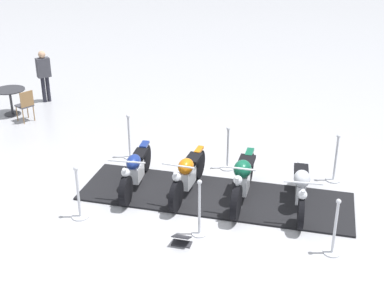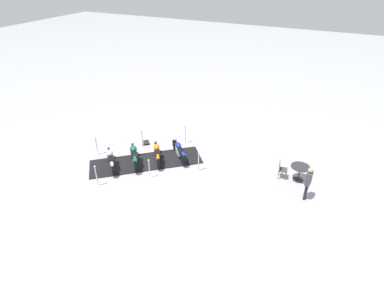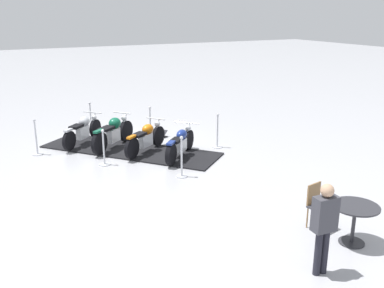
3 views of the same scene
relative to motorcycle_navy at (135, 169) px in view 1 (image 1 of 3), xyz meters
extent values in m
plane|color=#B2B2B7|center=(1.32, 1.15, -0.46)|extent=(80.00, 80.00, 0.00)
cube|color=black|center=(1.32, 1.15, -0.44)|extent=(5.44, 4.95, 0.04)
cylinder|color=black|center=(0.52, -0.53, -0.11)|extent=(0.53, 0.53, 0.61)
cylinder|color=black|center=(-0.56, 0.57, -0.11)|extent=(0.53, 0.53, 0.61)
cube|color=silver|center=(-0.02, 0.02, -0.07)|extent=(0.54, 0.55, 0.35)
ellipsoid|color=navy|center=(0.07, -0.08, 0.23)|extent=(0.55, 0.55, 0.29)
cube|color=black|center=(-0.27, 0.28, 0.18)|extent=(0.55, 0.55, 0.08)
cube|color=navy|center=(-0.56, 0.57, 0.23)|extent=(0.35, 0.35, 0.06)
cylinder|color=silver|center=(0.47, -0.48, 0.15)|extent=(0.26, 0.26, 0.52)
cylinder|color=silver|center=(0.41, -0.42, 0.47)|extent=(0.58, 0.57, 0.04)
sphere|color=silver|center=(0.48, -0.49, 0.27)|extent=(0.18, 0.18, 0.18)
cylinder|color=black|center=(1.31, 0.17, -0.10)|extent=(0.46, 0.58, 0.64)
cylinder|color=black|center=(0.44, 1.37, -0.10)|extent=(0.46, 0.58, 0.64)
cube|color=silver|center=(0.87, 0.77, -0.05)|extent=(0.47, 0.55, 0.38)
ellipsoid|color=#D16B0F|center=(0.95, 0.66, 0.27)|extent=(0.51, 0.54, 0.31)
cube|color=black|center=(0.66, 1.06, 0.22)|extent=(0.51, 0.56, 0.08)
cube|color=#D16B0F|center=(0.44, 1.37, 0.25)|extent=(0.31, 0.36, 0.06)
cylinder|color=silver|center=(1.27, 0.22, 0.17)|extent=(0.22, 0.26, 0.55)
cylinder|color=silver|center=(1.23, 0.28, 0.50)|extent=(0.57, 0.43, 0.04)
sphere|color=silver|center=(1.29, 0.20, 0.30)|extent=(0.18, 0.18, 0.18)
cylinder|color=black|center=(2.25, 0.94, -0.07)|extent=(0.54, 0.62, 0.70)
cylinder|color=black|center=(1.28, 2.11, -0.07)|extent=(0.54, 0.62, 0.70)
cube|color=silver|center=(1.77, 1.52, -0.02)|extent=(0.49, 0.53, 0.42)
ellipsoid|color=#0F5138|center=(1.85, 1.43, 0.35)|extent=(0.57, 0.58, 0.36)
cube|color=black|center=(1.54, 1.80, 0.29)|extent=(0.59, 0.62, 0.08)
cube|color=#0F5138|center=(1.28, 2.11, 0.31)|extent=(0.36, 0.39, 0.06)
cylinder|color=silver|center=(2.19, 1.01, 0.23)|extent=(0.27, 0.30, 0.59)
cylinder|color=silver|center=(2.13, 1.08, 0.58)|extent=(0.52, 0.44, 0.04)
sphere|color=silver|center=(2.20, 1.00, 0.38)|extent=(0.18, 0.18, 0.18)
cylinder|color=black|center=(3.22, 1.71, -0.11)|extent=(0.51, 0.51, 0.62)
cylinder|color=black|center=(2.10, 2.84, -0.11)|extent=(0.51, 0.51, 0.62)
cube|color=silver|center=(2.66, 2.27, -0.05)|extent=(0.50, 0.50, 0.40)
ellipsoid|color=#B7BAC1|center=(2.75, 2.18, 0.29)|extent=(0.54, 0.54, 0.32)
cube|color=black|center=(2.42, 2.52, 0.24)|extent=(0.53, 0.53, 0.08)
cube|color=#B7BAC1|center=(2.10, 2.84, 0.23)|extent=(0.32, 0.33, 0.06)
cylinder|color=silver|center=(3.17, 1.76, 0.15)|extent=(0.23, 0.23, 0.53)
cylinder|color=silver|center=(3.12, 1.80, 0.48)|extent=(0.54, 0.53, 0.04)
sphere|color=silver|center=(3.19, 1.73, 0.28)|extent=(0.18, 0.18, 0.18)
cylinder|color=silver|center=(0.41, 2.22, -0.45)|extent=(0.34, 0.34, 0.03)
cylinder|color=silver|center=(0.41, 2.22, 0.04)|extent=(0.05, 0.05, 0.95)
sphere|color=silver|center=(0.41, 2.22, 0.55)|extent=(0.09, 0.09, 0.09)
cylinder|color=silver|center=(2.27, 3.78, -0.45)|extent=(0.33, 0.33, 0.03)
cylinder|color=silver|center=(2.27, 3.78, 0.07)|extent=(0.05, 0.05, 1.02)
sphere|color=silver|center=(2.27, 3.78, 0.62)|extent=(0.09, 0.09, 0.09)
cylinder|color=silver|center=(4.08, 1.63, -0.45)|extent=(0.31, 0.31, 0.03)
cylinder|color=silver|center=(4.08, 1.63, 0.06)|extent=(0.05, 0.05, 1.00)
sphere|color=silver|center=(4.08, 1.63, 0.60)|extent=(0.09, 0.09, 0.09)
cylinder|color=silver|center=(2.23, 0.07, -0.45)|extent=(0.29, 0.29, 0.03)
cylinder|color=silver|center=(2.23, 0.07, 0.09)|extent=(0.05, 0.05, 1.05)
sphere|color=silver|center=(2.23, 0.07, 0.64)|extent=(0.09, 0.09, 0.09)
cylinder|color=silver|center=(-1.44, 0.66, -0.45)|extent=(0.30, 0.30, 0.03)
cylinder|color=silver|center=(-1.44, 0.66, 0.07)|extent=(0.05, 0.05, 1.02)
sphere|color=silver|center=(-1.44, 0.66, 0.62)|extent=(0.09, 0.09, 0.09)
cylinder|color=silver|center=(0.37, -1.49, -0.45)|extent=(0.34, 0.34, 0.03)
cylinder|color=silver|center=(0.37, -1.49, 0.07)|extent=(0.05, 0.05, 1.01)
sphere|color=silver|center=(0.37, -1.49, 0.61)|extent=(0.09, 0.09, 0.09)
cube|color=#333338|center=(2.30, -0.38, -0.45)|extent=(0.40, 0.38, 0.02)
cube|color=black|center=(2.30, -0.38, -0.30)|extent=(0.42, 0.42, 0.14)
cylinder|color=#2D2D33|center=(-6.04, -0.71, -0.45)|extent=(0.49, 0.49, 0.02)
cylinder|color=#2D2D33|center=(-6.04, -0.71, -0.08)|extent=(0.07, 0.07, 0.72)
cylinder|color=#2D2D33|center=(-6.04, -0.71, 0.30)|extent=(0.88, 0.88, 0.03)
cylinder|color=olive|center=(-5.44, -0.76, -0.24)|extent=(0.03, 0.03, 0.45)
cylinder|color=olive|center=(-5.50, -0.43, -0.24)|extent=(0.03, 0.03, 0.45)
cylinder|color=olive|center=(-5.10, -0.69, -0.24)|extent=(0.03, 0.03, 0.45)
cylinder|color=olive|center=(-5.17, -0.36, -0.24)|extent=(0.03, 0.03, 0.45)
cube|color=#3F3F47|center=(-5.30, -0.56, 0.00)|extent=(0.47, 0.47, 0.04)
cube|color=olive|center=(-5.12, -0.52, 0.24)|extent=(0.11, 0.40, 0.44)
cylinder|color=#23232D|center=(-6.52, 0.62, -0.06)|extent=(0.12, 0.12, 0.81)
cylinder|color=#23232D|center=(-6.53, 0.48, -0.06)|extent=(0.12, 0.12, 0.81)
cube|color=#3F3F47|center=(-6.53, 0.55, 0.64)|extent=(0.25, 0.41, 0.60)
sphere|color=tan|center=(-6.53, 0.55, 1.05)|extent=(0.22, 0.22, 0.22)
camera|label=1|loc=(8.89, -4.88, 5.14)|focal=49.20mm
camera|label=2|loc=(-6.75, 12.43, 8.70)|focal=29.61mm
camera|label=3|loc=(-11.28, 5.41, 3.81)|focal=41.11mm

